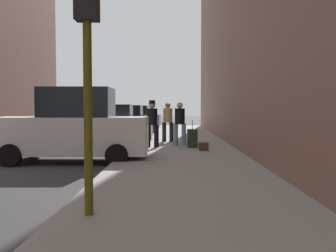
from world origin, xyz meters
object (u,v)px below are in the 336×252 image
at_px(parked_white_van, 73,128).
at_px(fire_hydrant, 147,132).
at_px(pedestrian_in_jeans, 180,121).
at_px(traffic_light, 87,28).
at_px(duffel_bag, 204,146).
at_px(parked_dark_green_sedan, 108,125).
at_px(rolling_suitcase, 192,138).
at_px(pedestrian_in_tan_coat, 168,120).
at_px(parked_blue_sedan, 124,120).
at_px(parked_gray_coupe, 134,118).
at_px(pedestrian_with_fedora, 152,121).

xyz_separation_m(parked_white_van, fire_hydrant, (1.80, 6.62, -0.54)).
bearing_deg(pedestrian_in_jeans, fire_hydrant, 116.55).
relative_size(traffic_light, duffel_bag, 8.18).
height_order(parked_dark_green_sedan, rolling_suitcase, parked_dark_green_sedan).
xyz_separation_m(traffic_light, pedestrian_in_tan_coat, (0.96, 11.27, -1.65)).
height_order(parked_dark_green_sedan, parked_blue_sedan, same).
distance_m(parked_blue_sedan, parked_gray_coupe, 5.81).
bearing_deg(parked_gray_coupe, traffic_light, -85.55).
bearing_deg(pedestrian_with_fedora, traffic_light, -92.59).
distance_m(pedestrian_in_jeans, duffel_bag, 2.12).
bearing_deg(parked_dark_green_sedan, rolling_suitcase, -41.07).
height_order(parked_gray_coupe, pedestrian_in_tan_coat, pedestrian_in_tan_coat).
height_order(parked_dark_green_sedan, traffic_light, traffic_light).
distance_m(fire_hydrant, traffic_light, 12.92).
height_order(pedestrian_in_jeans, pedestrian_in_tan_coat, same).
bearing_deg(duffel_bag, parked_blue_sedan, 112.15).
bearing_deg(pedestrian_in_jeans, pedestrian_with_fedora, -142.46).
bearing_deg(pedestrian_with_fedora, duffel_bag, -27.53).
bearing_deg(traffic_light, parked_gray_coupe, 94.45).
distance_m(parked_dark_green_sedan, parked_gray_coupe, 11.59).
xyz_separation_m(parked_dark_green_sedan, traffic_light, (1.85, -12.25, 1.91)).
xyz_separation_m(pedestrian_in_jeans, rolling_suitcase, (0.46, -0.74, -0.61)).
distance_m(parked_dark_green_sedan, traffic_light, 12.53).
relative_size(pedestrian_with_fedora, duffel_bag, 4.04).
relative_size(parked_gray_coupe, pedestrian_in_jeans, 2.50).
height_order(fire_hydrant, pedestrian_in_jeans, pedestrian_in_jeans).
bearing_deg(parked_gray_coupe, rolling_suitcase, -75.76).
height_order(parked_white_van, pedestrian_in_tan_coat, parked_white_van).
distance_m(traffic_light, pedestrian_with_fedora, 9.04).
relative_size(traffic_light, pedestrian_in_jeans, 2.11).
relative_size(traffic_light, pedestrian_in_tan_coat, 2.11).
bearing_deg(parked_dark_green_sedan, fire_hydrant, 14.69).
xyz_separation_m(traffic_light, duffel_bag, (2.26, 7.92, -2.47)).
height_order(parked_blue_sedan, parked_gray_coupe, same).
relative_size(parked_dark_green_sedan, pedestrian_in_jeans, 2.47).
bearing_deg(parked_gray_coupe, parked_dark_green_sedan, -90.00).
distance_m(parked_blue_sedan, pedestrian_in_jeans, 8.97).
distance_m(parked_blue_sedan, pedestrian_in_tan_coat, 7.32).
bearing_deg(duffel_bag, fire_hydrant, 115.71).
height_order(parked_white_van, rolling_suitcase, parked_white_van).
relative_size(pedestrian_in_tan_coat, rolling_suitcase, 1.64).
relative_size(parked_white_van, traffic_light, 1.29).
bearing_deg(duffel_bag, traffic_light, -105.96).
height_order(parked_blue_sedan, fire_hydrant, parked_blue_sedan).
xyz_separation_m(pedestrian_with_fedora, pedestrian_in_tan_coat, (0.56, 2.39, -0.03)).
bearing_deg(traffic_light, parked_blue_sedan, 95.87).
relative_size(parked_blue_sedan, duffel_bag, 9.64).
bearing_deg(pedestrian_with_fedora, pedestrian_in_jeans, 37.54).
xyz_separation_m(parked_blue_sedan, duffel_bag, (4.12, -10.11, -0.56)).
bearing_deg(parked_blue_sedan, parked_white_van, -90.00).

